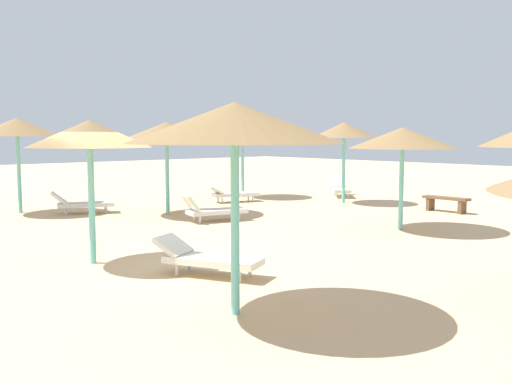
{
  "coord_description": "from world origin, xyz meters",
  "views": [
    {
      "loc": [
        9.26,
        -5.2,
        2.43
      ],
      "look_at": [
        0.0,
        3.0,
        1.2
      ],
      "focal_mm": 39.79,
      "sensor_mm": 36.0,
      "label": 1
    }
  ],
  "objects_px": {
    "parasol_0": "(17,127)",
    "lounger_4": "(206,258)",
    "parasol_5": "(90,134)",
    "lounger_1": "(232,194)",
    "parasol_3": "(167,133)",
    "lounger_3": "(212,210)",
    "bench_0": "(446,201)",
    "lounger_0": "(81,203)",
    "parasol_2": "(344,130)",
    "parasol_4": "(235,124)",
    "lounger_2": "(341,188)",
    "parasol_7": "(403,138)",
    "parasol_1": "(243,126)"
  },
  "relations": [
    {
      "from": "parasol_3",
      "to": "bench_0",
      "type": "relative_size",
      "value": 2.11
    },
    {
      "from": "lounger_2",
      "to": "bench_0",
      "type": "distance_m",
      "value": 5.41
    },
    {
      "from": "parasol_2",
      "to": "parasol_3",
      "type": "xyz_separation_m",
      "value": [
        -1.71,
        -6.37,
        -0.09
      ]
    },
    {
      "from": "parasol_3",
      "to": "lounger_2",
      "type": "relative_size",
      "value": 1.8
    },
    {
      "from": "parasol_4",
      "to": "parasol_5",
      "type": "bearing_deg",
      "value": -179.26
    },
    {
      "from": "parasol_0",
      "to": "lounger_0",
      "type": "relative_size",
      "value": 1.5
    },
    {
      "from": "lounger_3",
      "to": "bench_0",
      "type": "distance_m",
      "value": 7.57
    },
    {
      "from": "parasol_4",
      "to": "parasol_7",
      "type": "distance_m",
      "value": 8.1
    },
    {
      "from": "bench_0",
      "to": "parasol_0",
      "type": "bearing_deg",
      "value": -130.81
    },
    {
      "from": "parasol_5",
      "to": "lounger_1",
      "type": "xyz_separation_m",
      "value": [
        -6.02,
        8.31,
        -2.15
      ]
    },
    {
      "from": "parasol_2",
      "to": "bench_0",
      "type": "height_order",
      "value": "parasol_2"
    },
    {
      "from": "bench_0",
      "to": "lounger_3",
      "type": "bearing_deg",
      "value": -116.26
    },
    {
      "from": "parasol_1",
      "to": "lounger_4",
      "type": "xyz_separation_m",
      "value": [
        9.3,
        -8.69,
        -2.49
      ]
    },
    {
      "from": "parasol_1",
      "to": "bench_0",
      "type": "bearing_deg",
      "value": 14.26
    },
    {
      "from": "parasol_1",
      "to": "parasol_5",
      "type": "xyz_separation_m",
      "value": [
        7.08,
        -9.73,
        -0.35
      ]
    },
    {
      "from": "parasol_0",
      "to": "parasol_3",
      "type": "relative_size",
      "value": 0.94
    },
    {
      "from": "parasol_4",
      "to": "lounger_4",
      "type": "relative_size",
      "value": 1.46
    },
    {
      "from": "lounger_0",
      "to": "parasol_5",
      "type": "bearing_deg",
      "value": -22.79
    },
    {
      "from": "parasol_7",
      "to": "lounger_3",
      "type": "distance_m",
      "value": 5.57
    },
    {
      "from": "parasol_4",
      "to": "lounger_1",
      "type": "bearing_deg",
      "value": 141.1
    },
    {
      "from": "parasol_7",
      "to": "bench_0",
      "type": "height_order",
      "value": "parasol_7"
    },
    {
      "from": "parasol_3",
      "to": "parasol_7",
      "type": "height_order",
      "value": "parasol_3"
    },
    {
      "from": "parasol_4",
      "to": "bench_0",
      "type": "height_order",
      "value": "parasol_4"
    },
    {
      "from": "parasol_2",
      "to": "parasol_4",
      "type": "height_order",
      "value": "parasol_2"
    },
    {
      "from": "parasol_3",
      "to": "lounger_3",
      "type": "height_order",
      "value": "parasol_3"
    },
    {
      "from": "parasol_3",
      "to": "lounger_2",
      "type": "distance_m",
      "value": 8.35
    },
    {
      "from": "lounger_4",
      "to": "lounger_0",
      "type": "bearing_deg",
      "value": 168.68
    },
    {
      "from": "parasol_1",
      "to": "parasol_3",
      "type": "bearing_deg",
      "value": -65.49
    },
    {
      "from": "parasol_4",
      "to": "parasol_5",
      "type": "distance_m",
      "value": 4.22
    },
    {
      "from": "parasol_3",
      "to": "lounger_0",
      "type": "bearing_deg",
      "value": -134.9
    },
    {
      "from": "lounger_0",
      "to": "lounger_2",
      "type": "relative_size",
      "value": 1.13
    },
    {
      "from": "parasol_1",
      "to": "parasol_5",
      "type": "relative_size",
      "value": 1.15
    },
    {
      "from": "parasol_0",
      "to": "parasol_4",
      "type": "distance_m",
      "value": 12.49
    },
    {
      "from": "parasol_2",
      "to": "lounger_0",
      "type": "distance_m",
      "value": 9.36
    },
    {
      "from": "parasol_3",
      "to": "lounger_1",
      "type": "bearing_deg",
      "value": 108.64
    },
    {
      "from": "parasol_7",
      "to": "lounger_3",
      "type": "height_order",
      "value": "parasol_7"
    },
    {
      "from": "lounger_4",
      "to": "bench_0",
      "type": "distance_m",
      "value": 10.77
    },
    {
      "from": "parasol_2",
      "to": "parasol_7",
      "type": "xyz_separation_m",
      "value": [
        4.76,
        -3.42,
        -0.25
      ]
    },
    {
      "from": "lounger_0",
      "to": "parasol_0",
      "type": "bearing_deg",
      "value": -136.18
    },
    {
      "from": "parasol_3",
      "to": "lounger_3",
      "type": "distance_m",
      "value": 3.06
    },
    {
      "from": "parasol_3",
      "to": "lounger_4",
      "type": "height_order",
      "value": "parasol_3"
    },
    {
      "from": "parasol_0",
      "to": "parasol_2",
      "type": "relative_size",
      "value": 1.02
    },
    {
      "from": "parasol_0",
      "to": "lounger_4",
      "type": "bearing_deg",
      "value": -2.3
    },
    {
      "from": "parasol_0",
      "to": "bench_0",
      "type": "distance_m",
      "value": 13.72
    },
    {
      "from": "parasol_1",
      "to": "lounger_1",
      "type": "relative_size",
      "value": 1.56
    },
    {
      "from": "lounger_3",
      "to": "parasol_7",
      "type": "bearing_deg",
      "value": 32.95
    },
    {
      "from": "parasol_3",
      "to": "parasol_5",
      "type": "distance_m",
      "value": 6.79
    },
    {
      "from": "lounger_1",
      "to": "lounger_4",
      "type": "height_order",
      "value": "lounger_4"
    },
    {
      "from": "parasol_3",
      "to": "parasol_0",
      "type": "bearing_deg",
      "value": -135.44
    },
    {
      "from": "parasol_2",
      "to": "parasol_5",
      "type": "xyz_separation_m",
      "value": [
        3.11,
        -11.15,
        -0.17
      ]
    }
  ]
}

